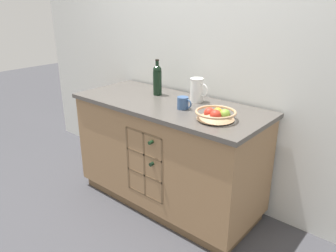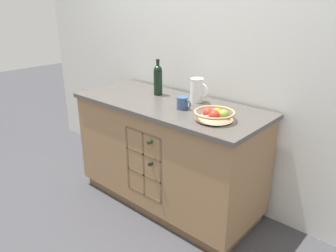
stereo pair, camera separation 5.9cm
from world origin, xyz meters
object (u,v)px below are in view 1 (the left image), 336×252
Objects in this scene: fruit_bowl at (216,114)px; standing_wine_bottle at (157,79)px; ceramic_mug at (183,103)px; white_pitcher at (197,90)px.

fruit_bowl is 0.79m from standing_wine_bottle.
ceramic_mug is 0.40× the size of standing_wine_bottle.
ceramic_mug is (-0.33, 0.05, 0.00)m from fruit_bowl.
fruit_bowl is at bearing -8.64° from ceramic_mug.
white_pitcher is 0.39m from standing_wine_bottle.
ceramic_mug is (0.03, -0.22, -0.06)m from white_pitcher.
white_pitcher is 1.56× the size of ceramic_mug.
standing_wine_bottle reaches higher than fruit_bowl.
fruit_bowl is at bearing -16.50° from standing_wine_bottle.
ceramic_mug is 0.46m from standing_wine_bottle.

